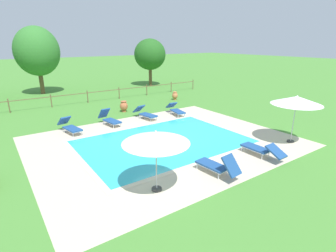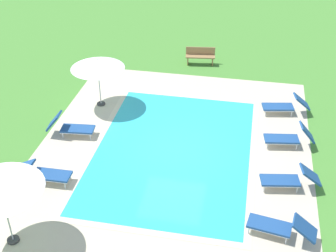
{
  "view_description": "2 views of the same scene",
  "coord_description": "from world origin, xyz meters",
  "px_view_note": "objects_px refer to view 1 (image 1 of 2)",
  "views": [
    {
      "loc": [
        -7.11,
        -10.66,
        4.99
      ],
      "look_at": [
        0.63,
        0.5,
        0.6
      ],
      "focal_mm": 28.1,
      "sensor_mm": 36.0,
      "label": 1
    },
    {
      "loc": [
        13.87,
        2.5,
        10.26
      ],
      "look_at": [
        -0.46,
        -0.29,
        0.79
      ],
      "focal_mm": 49.11,
      "sensor_mm": 36.0,
      "label": 2
    }
  ],
  "objects_px": {
    "sun_lounger_south_near_corner": "(70,127)",
    "terracotta_urn_near_fence": "(175,96)",
    "sun_lounger_north_near_steps": "(145,113)",
    "terracotta_urn_by_tree": "(124,106)",
    "sun_lounger_south_mid": "(176,110)",
    "patio_umbrella_open_foreground": "(156,138)",
    "sun_lounger_north_far": "(110,119)",
    "patio_umbrella_open_by_bench": "(297,100)",
    "tree_far_west": "(150,55)",
    "sun_lounger_north_mid": "(217,165)",
    "tree_east_mid": "(37,51)",
    "sun_lounger_north_end": "(261,149)"
  },
  "relations": [
    {
      "from": "patio_umbrella_open_by_bench",
      "to": "patio_umbrella_open_foreground",
      "type": "bearing_deg",
      "value": 179.59
    },
    {
      "from": "sun_lounger_north_mid",
      "to": "sun_lounger_north_far",
      "type": "height_order",
      "value": "sun_lounger_north_mid"
    },
    {
      "from": "sun_lounger_south_mid",
      "to": "tree_east_mid",
      "type": "distance_m",
      "value": 15.64
    },
    {
      "from": "terracotta_urn_by_tree",
      "to": "tree_east_mid",
      "type": "relative_size",
      "value": 0.13
    },
    {
      "from": "sun_lounger_north_far",
      "to": "patio_umbrella_open_foreground",
      "type": "relative_size",
      "value": 0.85
    },
    {
      "from": "sun_lounger_south_mid",
      "to": "tree_far_west",
      "type": "distance_m",
      "value": 13.57
    },
    {
      "from": "sun_lounger_north_end",
      "to": "tree_east_mid",
      "type": "xyz_separation_m",
      "value": [
        -5.18,
        21.79,
        3.71
      ]
    },
    {
      "from": "sun_lounger_south_mid",
      "to": "patio_umbrella_open_foreground",
      "type": "xyz_separation_m",
      "value": [
        -6.46,
        -7.64,
        1.6
      ]
    },
    {
      "from": "patio_umbrella_open_foreground",
      "to": "tree_far_west",
      "type": "height_order",
      "value": "tree_far_west"
    },
    {
      "from": "sun_lounger_south_mid",
      "to": "sun_lounger_south_near_corner",
      "type": "bearing_deg",
      "value": 177.76
    },
    {
      "from": "patio_umbrella_open_foreground",
      "to": "terracotta_urn_by_tree",
      "type": "height_order",
      "value": "patio_umbrella_open_foreground"
    },
    {
      "from": "patio_umbrella_open_by_bench",
      "to": "tree_far_west",
      "type": "distance_m",
      "value": 20.17
    },
    {
      "from": "sun_lounger_north_mid",
      "to": "tree_far_west",
      "type": "height_order",
      "value": "tree_far_west"
    },
    {
      "from": "sun_lounger_south_mid",
      "to": "sun_lounger_north_end",
      "type": "bearing_deg",
      "value": -97.5
    },
    {
      "from": "terracotta_urn_near_fence",
      "to": "tree_far_west",
      "type": "bearing_deg",
      "value": 73.87
    },
    {
      "from": "tree_east_mid",
      "to": "terracotta_urn_by_tree",
      "type": "bearing_deg",
      "value": -72.23
    },
    {
      "from": "sun_lounger_north_end",
      "to": "sun_lounger_south_near_corner",
      "type": "xyz_separation_m",
      "value": [
        -6.21,
        8.21,
        0.02
      ]
    },
    {
      "from": "patio_umbrella_open_foreground",
      "to": "tree_far_west",
      "type": "xyz_separation_m",
      "value": [
        11.68,
        19.77,
        1.57
      ]
    },
    {
      "from": "patio_umbrella_open_foreground",
      "to": "patio_umbrella_open_by_bench",
      "type": "height_order",
      "value": "patio_umbrella_open_by_bench"
    },
    {
      "from": "sun_lounger_south_near_corner",
      "to": "terracotta_urn_by_tree",
      "type": "distance_m",
      "value": 5.23
    },
    {
      "from": "sun_lounger_north_far",
      "to": "terracotta_urn_near_fence",
      "type": "xyz_separation_m",
      "value": [
        7.7,
        3.67,
        -0.01
      ]
    },
    {
      "from": "sun_lounger_north_mid",
      "to": "sun_lounger_south_mid",
      "type": "distance_m",
      "value": 8.94
    },
    {
      "from": "sun_lounger_north_near_steps",
      "to": "sun_lounger_north_mid",
      "type": "height_order",
      "value": "sun_lounger_north_mid"
    },
    {
      "from": "patio_umbrella_open_by_bench",
      "to": "tree_east_mid",
      "type": "bearing_deg",
      "value": 110.23
    },
    {
      "from": "sun_lounger_north_near_steps",
      "to": "patio_umbrella_open_by_bench",
      "type": "bearing_deg",
      "value": -63.41
    },
    {
      "from": "terracotta_urn_by_tree",
      "to": "tree_east_mid",
      "type": "distance_m",
      "value": 12.15
    },
    {
      "from": "sun_lounger_south_near_corner",
      "to": "sun_lounger_south_mid",
      "type": "bearing_deg",
      "value": -2.24
    },
    {
      "from": "terracotta_urn_near_fence",
      "to": "terracotta_urn_by_tree",
      "type": "xyz_separation_m",
      "value": [
        -5.57,
        -1.24,
        0.05
      ]
    },
    {
      "from": "patio_umbrella_open_foreground",
      "to": "tree_east_mid",
      "type": "bearing_deg",
      "value": 89.37
    },
    {
      "from": "tree_east_mid",
      "to": "tree_far_west",
      "type": "bearing_deg",
      "value": -8.64
    },
    {
      "from": "sun_lounger_south_near_corner",
      "to": "terracotta_urn_near_fence",
      "type": "height_order",
      "value": "sun_lounger_south_near_corner"
    },
    {
      "from": "sun_lounger_north_mid",
      "to": "patio_umbrella_open_foreground",
      "type": "relative_size",
      "value": 0.84
    },
    {
      "from": "sun_lounger_south_mid",
      "to": "patio_umbrella_open_foreground",
      "type": "height_order",
      "value": "patio_umbrella_open_foreground"
    },
    {
      "from": "sun_lounger_south_near_corner",
      "to": "patio_umbrella_open_by_bench",
      "type": "xyz_separation_m",
      "value": [
        8.98,
        -7.98,
        1.82
      ]
    },
    {
      "from": "tree_east_mid",
      "to": "terracotta_urn_near_fence",
      "type": "bearing_deg",
      "value": -47.08
    },
    {
      "from": "sun_lounger_south_near_corner",
      "to": "terracotta_urn_by_tree",
      "type": "relative_size",
      "value": 2.52
    },
    {
      "from": "tree_east_mid",
      "to": "sun_lounger_north_mid",
      "type": "bearing_deg",
      "value": -83.99
    },
    {
      "from": "sun_lounger_north_end",
      "to": "patio_umbrella_open_foreground",
      "type": "distance_m",
      "value": 5.66
    },
    {
      "from": "terracotta_urn_by_tree",
      "to": "sun_lounger_south_mid",
      "type": "bearing_deg",
      "value": -46.46
    },
    {
      "from": "patio_umbrella_open_by_bench",
      "to": "sun_lounger_north_mid",
      "type": "bearing_deg",
      "value": -176.6
    },
    {
      "from": "sun_lounger_north_end",
      "to": "tree_east_mid",
      "type": "relative_size",
      "value": 0.33
    },
    {
      "from": "sun_lounger_north_end",
      "to": "terracotta_urn_by_tree",
      "type": "xyz_separation_m",
      "value": [
        -1.64,
        10.75,
        0.08
      ]
    },
    {
      "from": "sun_lounger_south_near_corner",
      "to": "patio_umbrella_open_foreground",
      "type": "height_order",
      "value": "patio_umbrella_open_foreground"
    },
    {
      "from": "sun_lounger_north_end",
      "to": "terracotta_urn_by_tree",
      "type": "height_order",
      "value": "terracotta_urn_by_tree"
    },
    {
      "from": "patio_umbrella_open_by_bench",
      "to": "terracotta_urn_near_fence",
      "type": "xyz_separation_m",
      "value": [
        1.16,
        11.76,
        -1.82
      ]
    },
    {
      "from": "sun_lounger_north_near_steps",
      "to": "tree_far_west",
      "type": "xyz_separation_m",
      "value": [
        7.51,
        11.8,
        3.16
      ]
    },
    {
      "from": "sun_lounger_south_near_corner",
      "to": "tree_far_west",
      "type": "xyz_separation_m",
      "value": [
        12.47,
        11.84,
        3.16
      ]
    },
    {
      "from": "sun_lounger_south_mid",
      "to": "sun_lounger_north_mid",
      "type": "bearing_deg",
      "value": -115.98
    },
    {
      "from": "sun_lounger_north_mid",
      "to": "patio_umbrella_open_by_bench",
      "type": "height_order",
      "value": "patio_umbrella_open_by_bench"
    },
    {
      "from": "sun_lounger_north_near_steps",
      "to": "terracotta_urn_by_tree",
      "type": "relative_size",
      "value": 2.54
    }
  ]
}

